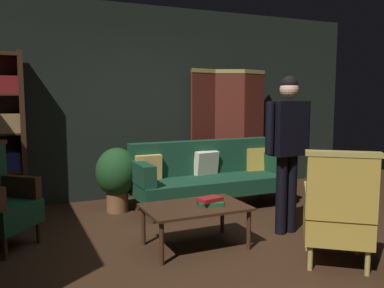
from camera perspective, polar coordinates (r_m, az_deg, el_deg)
ground_plane at (r=4.12m, az=4.71°, el=-14.49°), size 10.00×10.00×0.00m
back_wall at (r=6.10m, az=-6.39°, el=5.89°), size 7.20×0.10×2.80m
folding_screen at (r=6.36m, az=5.25°, el=2.20°), size 1.32×0.22×1.90m
velvet_couch at (r=5.48m, az=2.46°, el=-4.14°), size 2.12×0.78×0.88m
coffee_table at (r=4.03m, az=0.46°, el=-9.34°), size 1.00×0.64×0.42m
armchair_gilt_accent at (r=3.80m, az=19.90°, el=-8.90°), size 0.81×0.81×1.04m
standing_figure at (r=4.45m, az=13.35°, el=0.58°), size 0.59×0.25×1.70m
potted_plant at (r=5.30m, az=-10.53°, el=-4.31°), size 0.54×0.54×0.83m
book_green_cloth at (r=4.02m, az=2.52°, el=-8.36°), size 0.27×0.22×0.04m
book_red_leather at (r=4.01m, az=2.53°, el=-7.79°), size 0.26×0.19×0.04m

